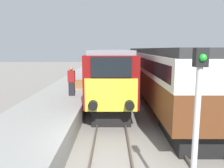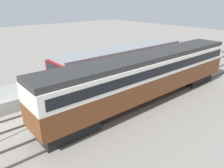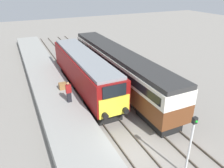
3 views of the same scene
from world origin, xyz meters
TOP-DOWN VIEW (x-y plane):
  - ground_plane at (0.00, 0.00)m, footprint 120.00×120.00m
  - platform_left at (-3.30, 8.00)m, footprint 3.50×50.00m
  - rails_near_track at (0.00, 5.00)m, footprint 1.51×60.00m
  - rails_far_track at (3.40, 5.00)m, footprint 1.50×60.00m
  - locomotive at (0.00, 9.97)m, footprint 2.70×14.23m
  - passenger_carriage at (3.40, 9.34)m, footprint 2.75×18.77m
  - person_on_platform at (-2.51, 6.58)m, footprint 0.44×0.26m
  - signal_post at (1.70, -2.86)m, footprint 0.24×0.28m
  - luggage_crate at (-2.42, 9.24)m, footprint 0.70×0.56m

SIDE VIEW (x-z plane):
  - ground_plane at x=0.00m, z-range 0.00..0.00m
  - rails_near_track at x=0.00m, z-range 0.00..0.14m
  - rails_far_track at x=3.40m, z-range 0.00..0.14m
  - platform_left at x=-3.30m, z-range 0.00..1.01m
  - luggage_crate at x=-2.42m, z-range 1.01..1.61m
  - person_on_platform at x=-2.51m, z-range 1.01..2.84m
  - locomotive at x=0.00m, z-range 0.23..4.09m
  - signal_post at x=1.70m, z-range 0.37..4.33m
  - passenger_carriage at x=3.40m, z-range 0.43..4.41m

